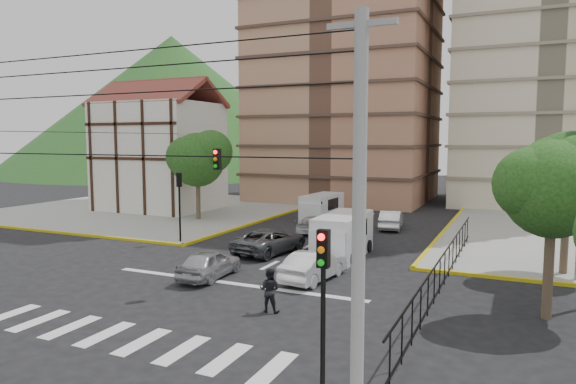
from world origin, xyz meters
The scene contains 23 objects.
ground centered at (0.00, 0.00, 0.00)m, with size 160.00×160.00×0.00m, color black.
sidewalk_nw centered at (-20.00, 20.00, 0.07)m, with size 26.00×26.00×0.15m, color gray.
crosswalk_stripes centered at (0.00, -6.00, 0.01)m, with size 12.00×2.40×0.01m, color silver.
stop_line centered at (0.00, 1.20, 0.01)m, with size 13.00×0.40×0.01m, color silver.
tudor_building centered at (-19.00, 20.00, 5.25)m, with size 10.80×8.05×12.23m.
distant_hill centered at (-55.00, 70.00, 14.00)m, with size 70.00×70.00×28.00m, color #28501A.
park_fence centered at (9.00, 4.50, 0.00)m, with size 0.10×22.50×1.66m, color black, non-canonical shape.
tree_park_a centered at (13.08, 2.01, 5.01)m, with size 4.41×3.60×6.83m.
tree_park_c centered at (14.09, 9.01, 5.34)m, with size 4.65×3.80×7.25m.
tree_tudor centered at (-11.90, 16.01, 5.22)m, with size 5.39×4.40×7.43m.
traffic_light_se centered at (7.80, -7.80, 3.11)m, with size 0.28×0.22×4.40m.
traffic_light_nw centered at (-7.80, 7.80, 3.11)m, with size 0.28×0.22×4.40m.
traffic_light_hanging centered at (0.00, -2.04, 5.90)m, with size 18.00×9.12×0.92m.
utility_pole_se centered at (9.00, -9.00, 4.77)m, with size 1.40×0.28×9.00m.
van_right_lane centered at (2.89, 8.27, 1.18)m, with size 2.26×5.44×2.44m.
van_left_lane centered at (-2.71, 19.72, 1.07)m, with size 2.19×5.00×2.21m.
car_silver_front_left centered at (-1.54, 1.61, 0.69)m, with size 1.64×4.07×1.39m, color #ACABB0.
car_white_front_right centered at (3.20, 3.28, 0.71)m, with size 1.49×4.28×1.41m, color white.
car_grey_mid_left centered at (-1.32, 7.74, 0.73)m, with size 2.42×5.24×1.46m, color #53555A.
car_silver_rear_left centered at (-1.35, 14.99, 0.61)m, with size 1.71×4.19×1.22m, color silver.
car_darkgrey_mid_right centered at (1.47, 13.71, 0.66)m, with size 1.55×3.85×1.31m, color #232326.
car_white_rear_right centered at (3.26, 18.76, 0.70)m, with size 1.48×4.25×1.40m, color white.
pedestrian_crosswalk centered at (3.28, -1.60, 0.86)m, with size 0.84×0.65×1.72m, color black.
Camera 1 is at (11.91, -18.84, 6.63)m, focal length 32.00 mm.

